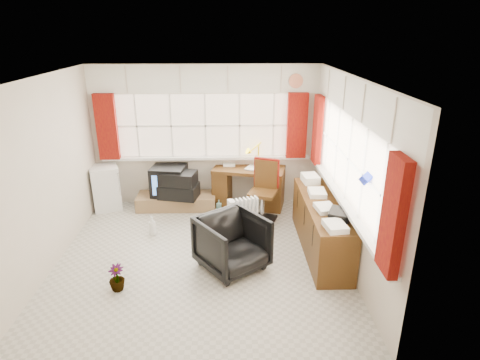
# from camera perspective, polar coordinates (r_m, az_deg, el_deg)

# --- Properties ---
(ground) EXTENTS (4.00, 4.00, 0.00)m
(ground) POSITION_cam_1_polar(r_m,az_deg,el_deg) (5.83, -5.50, -10.92)
(ground) COLOR beige
(ground) RESTS_ON ground
(room_walls) EXTENTS (4.00, 4.00, 4.00)m
(room_walls) POSITION_cam_1_polar(r_m,az_deg,el_deg) (5.21, -6.06, 3.26)
(room_walls) COLOR beige
(room_walls) RESTS_ON ground
(window_back) EXTENTS (3.70, 0.12, 3.60)m
(window_back) POSITION_cam_1_polar(r_m,az_deg,el_deg) (7.22, -4.81, 3.73)
(window_back) COLOR #F4DCC1
(window_back) RESTS_ON room_walls
(window_right) EXTENTS (0.12, 3.70, 3.60)m
(window_right) POSITION_cam_1_polar(r_m,az_deg,el_deg) (5.60, 14.43, -2.08)
(window_right) COLOR #F4DCC1
(window_right) RESTS_ON room_walls
(curtains) EXTENTS (3.83, 3.83, 1.15)m
(curtains) POSITION_cam_1_polar(r_m,az_deg,el_deg) (6.11, 3.29, 5.57)
(curtains) COLOR maroon
(curtains) RESTS_ON room_walls
(overhead_cabinets) EXTENTS (3.98, 3.98, 0.48)m
(overhead_cabinets) POSITION_cam_1_polar(r_m,az_deg,el_deg) (6.01, 3.94, 13.03)
(overhead_cabinets) COLOR white
(overhead_cabinets) RESTS_ON room_walls
(desk) EXTENTS (1.36, 0.90, 0.75)m
(desk) POSITION_cam_1_polar(r_m,az_deg,el_deg) (7.26, 1.25, -0.67)
(desk) COLOR #593514
(desk) RESTS_ON ground
(desk_lamp) EXTENTS (0.18, 0.16, 0.43)m
(desk_lamp) POSITION_cam_1_polar(r_m,az_deg,el_deg) (7.22, 2.67, 4.39)
(desk_lamp) COLOR yellow
(desk_lamp) RESTS_ON desk
(task_chair) EXTENTS (0.56, 0.58, 1.04)m
(task_chair) POSITION_cam_1_polar(r_m,az_deg,el_deg) (6.72, 3.51, -1.13)
(task_chair) COLOR black
(task_chair) RESTS_ON ground
(office_chair) EXTENTS (1.12, 1.13, 0.74)m
(office_chair) POSITION_cam_1_polar(r_m,az_deg,el_deg) (5.41, -1.11, -8.97)
(office_chair) COLOR black
(office_chair) RESTS_ON ground
(radiator) EXTENTS (0.45, 0.30, 0.63)m
(radiator) POSITION_cam_1_polar(r_m,az_deg,el_deg) (6.27, 0.67, -5.77)
(radiator) COLOR white
(radiator) RESTS_ON ground
(credenza) EXTENTS (0.50, 2.00, 0.85)m
(credenza) POSITION_cam_1_polar(r_m,az_deg,el_deg) (5.95, 11.45, -6.28)
(credenza) COLOR #593514
(credenza) RESTS_ON ground
(file_tray) EXTENTS (0.35, 0.39, 0.11)m
(file_tray) POSITION_cam_1_polar(r_m,az_deg,el_deg) (5.36, 13.95, -4.76)
(file_tray) COLOR black
(file_tray) RESTS_ON credenza
(tv_bench) EXTENTS (1.40, 0.50, 0.25)m
(tv_bench) POSITION_cam_1_polar(r_m,az_deg,el_deg) (7.35, -9.00, -2.98)
(tv_bench) COLOR #98714C
(tv_bench) RESTS_ON ground
(crt_tv) EXTENTS (0.65, 0.62, 0.53)m
(crt_tv) POSITION_cam_1_polar(r_m,az_deg,el_deg) (7.25, -10.05, -0.07)
(crt_tv) COLOR black
(crt_tv) RESTS_ON tv_bench
(hifi_stack) EXTENTS (0.74, 0.55, 0.48)m
(hifi_stack) POSITION_cam_1_polar(r_m,az_deg,el_deg) (7.10, -8.75, -0.72)
(hifi_stack) COLOR black
(hifi_stack) RESTS_ON tv_bench
(mini_fridge) EXTENTS (0.60, 0.60, 0.79)m
(mini_fridge) POSITION_cam_1_polar(r_m,az_deg,el_deg) (7.53, -18.57, -1.03)
(mini_fridge) COLOR white
(mini_fridge) RESTS_ON ground
(spray_bottle_a) EXTENTS (0.17, 0.17, 0.32)m
(spray_bottle_a) POSITION_cam_1_polar(r_m,az_deg,el_deg) (6.47, -12.38, -6.37)
(spray_bottle_a) COLOR white
(spray_bottle_a) RESTS_ON ground
(spray_bottle_b) EXTENTS (0.10, 0.10, 0.18)m
(spray_bottle_b) POSITION_cam_1_polar(r_m,az_deg,el_deg) (7.22, -3.01, -3.51)
(spray_bottle_b) COLOR #86C8BE
(spray_bottle_b) RESTS_ON ground
(flower_vase) EXTENTS (0.23, 0.23, 0.35)m
(flower_vase) POSITION_cam_1_polar(r_m,az_deg,el_deg) (5.32, -17.14, -13.14)
(flower_vase) COLOR black
(flower_vase) RESTS_ON ground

